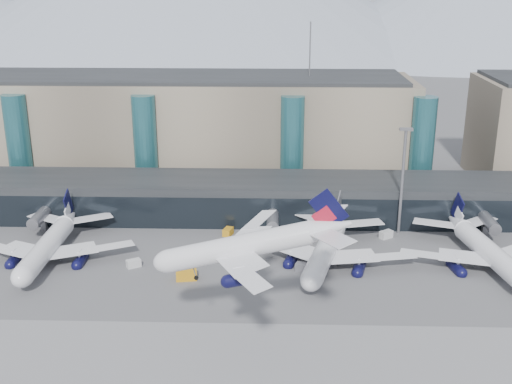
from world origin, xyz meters
TOP-DOWN VIEW (x-y plane):
  - ground at (0.00, 0.00)m, footprint 900.00×900.00m
  - concourse at (-0.02, 57.73)m, footprint 170.00×27.00m
  - terminal_main at (-25.00, 90.00)m, footprint 130.00×30.00m
  - teal_towers at (-14.99, 74.01)m, footprint 116.40×19.40m
  - lightmast_mid at (30.00, 48.00)m, footprint 3.00×1.20m
  - hero_jet at (-2.05, -4.81)m, footprint 31.44×32.53m
  - jet_parked_left at (-48.10, 32.55)m, footprint 38.20×36.81m
  - jet_parked_mid at (12.03, 32.54)m, footprint 37.92×39.30m
  - jet_parked_right at (44.88, 32.54)m, footprint 38.04×38.35m
  - veh_a at (-29.19, 27.44)m, footprint 3.35×2.91m
  - veh_b at (-10.53, 45.37)m, footprint 2.61×3.36m
  - veh_c at (6.64, 26.01)m, footprint 3.89×2.87m
  - veh_d at (26.52, 44.73)m, footprint 3.49×3.13m
  - veh_g at (11.77, 38.84)m, footprint 2.46×3.07m
  - veh_h at (-17.30, 21.94)m, footprint 4.46×2.83m

SIDE VIEW (x-z plane):
  - ground at x=0.00m, z-range 0.00..0.00m
  - veh_g at x=11.77m, z-range 0.00..1.56m
  - veh_a at x=-29.19m, z-range 0.00..1.64m
  - veh_b at x=-10.53m, z-range 0.00..1.71m
  - veh_d at x=26.52m, z-range 0.00..1.77m
  - veh_c at x=6.64m, z-range 0.00..1.94m
  - veh_h at x=-17.30m, z-range 0.00..2.30m
  - jet_parked_left at x=-48.10m, z-range -1.50..10.80m
  - jet_parked_right at x=44.88m, z-range -1.51..10.89m
  - jet_parked_mid at x=12.03m, z-range -1.54..11.08m
  - concourse at x=-0.02m, z-range -0.03..9.97m
  - teal_towers at x=-14.99m, z-range -8.99..37.01m
  - lightmast_mid at x=30.00m, z-range 1.62..27.22m
  - terminal_main at x=-25.00m, z-range -0.06..30.94m
  - hero_jet at x=-2.05m, z-range 15.26..25.73m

